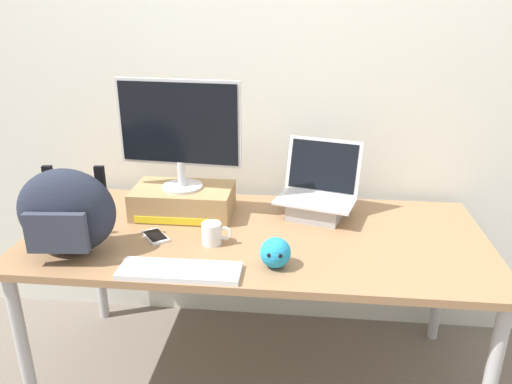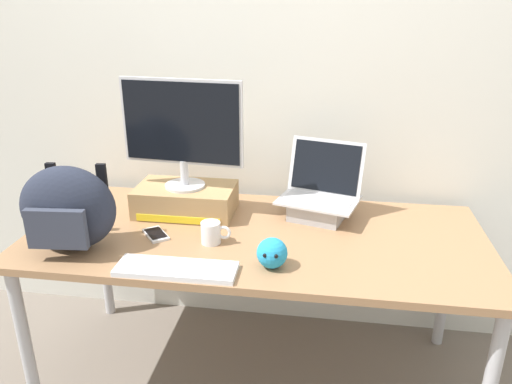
# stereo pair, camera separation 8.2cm
# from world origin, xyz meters

# --- Properties ---
(ground_plane) EXTENTS (20.00, 20.00, 0.00)m
(ground_plane) POSITION_xyz_m (0.00, 0.00, 0.00)
(ground_plane) COLOR #70665B
(back_wall) EXTENTS (7.00, 0.10, 2.60)m
(back_wall) POSITION_xyz_m (0.00, 0.52, 1.30)
(back_wall) COLOR silver
(back_wall) RESTS_ON ground
(desk) EXTENTS (1.85, 0.84, 0.72)m
(desk) POSITION_xyz_m (0.00, 0.00, 0.66)
(desk) COLOR #99704C
(desk) RESTS_ON ground
(toner_box_yellow) EXTENTS (0.43, 0.26, 0.12)m
(toner_box_yellow) POSITION_xyz_m (-0.34, 0.16, 0.78)
(toner_box_yellow) COLOR #A88456
(toner_box_yellow) RESTS_ON desk
(desktop_monitor) EXTENTS (0.53, 0.18, 0.47)m
(desktop_monitor) POSITION_xyz_m (-0.34, 0.16, 1.10)
(desktop_monitor) COLOR silver
(desktop_monitor) RESTS_ON toner_box_yellow
(open_laptop) EXTENTS (0.38, 0.33, 0.32)m
(open_laptop) POSITION_xyz_m (0.25, 0.21, 0.79)
(open_laptop) COLOR #ADADB2
(open_laptop) RESTS_ON desk
(external_keyboard) EXTENTS (0.43, 0.14, 0.02)m
(external_keyboard) POSITION_xyz_m (-0.23, -0.34, 0.73)
(external_keyboard) COLOR white
(external_keyboard) RESTS_ON desk
(messenger_backpack) EXTENTS (0.38, 0.27, 0.33)m
(messenger_backpack) POSITION_xyz_m (-0.67, -0.23, 0.88)
(messenger_backpack) COLOR #232838
(messenger_backpack) RESTS_ON desk
(coffee_mug) EXTENTS (0.12, 0.08, 0.09)m
(coffee_mug) POSITION_xyz_m (-0.16, -0.11, 0.76)
(coffee_mug) COLOR silver
(coffee_mug) RESTS_ON desk
(cell_phone) EXTENTS (0.14, 0.15, 0.01)m
(cell_phone) POSITION_xyz_m (-0.40, -0.08, 0.72)
(cell_phone) COLOR silver
(cell_phone) RESTS_ON desk
(plush_toy) EXTENTS (0.11, 0.11, 0.11)m
(plush_toy) POSITION_xyz_m (0.10, -0.26, 0.77)
(plush_toy) COLOR #2393CC
(plush_toy) RESTS_ON desk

